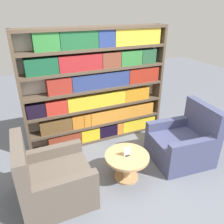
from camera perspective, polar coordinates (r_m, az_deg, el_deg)
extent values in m
plane|color=slate|center=(3.51, 4.91, -17.58)|extent=(14.00, 14.00, 0.00)
cube|color=silver|center=(4.13, -4.45, 6.70)|extent=(2.66, 0.05, 2.13)
cube|color=brown|center=(3.80, -22.61, 3.01)|extent=(0.05, 0.30, 2.13)
cube|color=brown|center=(4.61, 11.70, 8.29)|extent=(0.05, 0.30, 2.13)
cube|color=brown|center=(4.47, -3.44, -6.46)|extent=(2.56, 0.30, 0.05)
cube|color=brown|center=(4.30, -3.56, -2.75)|extent=(2.56, 0.30, 0.05)
cube|color=brown|center=(4.15, -3.69, 1.56)|extent=(2.56, 0.30, 0.05)
cube|color=brown|center=(4.01, -3.83, 6.17)|extent=(2.56, 0.30, 0.05)
cube|color=brown|center=(3.91, -3.98, 11.07)|extent=(2.56, 0.30, 0.05)
cube|color=brown|center=(3.84, -4.15, 16.19)|extent=(2.56, 0.30, 0.05)
cube|color=brown|center=(3.80, -4.32, 21.10)|extent=(2.56, 0.30, 0.05)
cube|color=maroon|center=(4.22, -12.29, -6.87)|extent=(0.60, 0.20, 0.24)
cube|color=gold|center=(4.32, -5.92, -5.55)|extent=(0.37, 0.20, 0.24)
cube|color=black|center=(4.43, -1.31, -4.54)|extent=(0.37, 0.20, 0.24)
cube|color=orange|center=(4.52, 1.65, -3.88)|extent=(0.12, 0.20, 0.24)
cube|color=gold|center=(4.71, 6.59, -2.75)|extent=(0.76, 0.20, 0.24)
cube|color=brown|center=(4.04, -14.49, -3.30)|extent=(0.56, 0.20, 0.24)
cube|color=#C77423|center=(4.10, -9.13, -2.27)|extent=(0.21, 0.20, 0.24)
cube|color=orange|center=(4.14, -6.76, -1.81)|extent=(0.13, 0.20, 0.24)
cube|color=orange|center=(4.39, 2.58, 0.04)|extent=(1.36, 0.20, 0.24)
cube|color=black|center=(3.86, -19.31, 0.51)|extent=(0.30, 0.20, 0.24)
cube|color=red|center=(3.89, -14.41, 1.39)|extent=(0.36, 0.20, 0.24)
cube|color=gold|center=(4.06, -4.07, 3.21)|extent=(1.12, 0.20, 0.24)
cube|color=orange|center=(4.39, 6.12, 4.89)|extent=(0.52, 0.20, 0.24)
cube|color=maroon|center=(3.77, -13.71, 6.78)|extent=(0.40, 0.20, 0.27)
cube|color=navy|center=(3.96, -3.03, 8.39)|extent=(1.07, 0.20, 0.27)
cube|color=maroon|center=(4.33, 7.83, 9.72)|extent=(0.64, 0.20, 0.27)
cube|color=#165132|center=(3.64, -18.00, 11.32)|extent=(0.50, 0.20, 0.26)
cube|color=maroon|center=(3.76, -8.36, 12.70)|extent=(0.73, 0.20, 0.26)
cube|color=brown|center=(3.94, -0.50, 13.56)|extent=(0.35, 0.20, 0.26)
cube|color=#307636|center=(4.11, 4.63, 13.99)|extent=(0.42, 0.20, 0.26)
cube|color=#245133|center=(4.29, 9.05, 14.27)|extent=(0.30, 0.20, 0.26)
cube|color=#2C7634|center=(3.59, -16.93, 17.22)|extent=(0.39, 0.20, 0.28)
cube|color=#1D5831|center=(3.70, -8.76, 18.19)|extent=(0.61, 0.20, 0.28)
cube|color=navy|center=(3.85, -1.80, 18.74)|extent=(0.29, 0.20, 0.28)
cube|color=gold|center=(4.11, 6.38, 19.06)|extent=(0.89, 0.20, 0.28)
cube|color=brown|center=(3.22, -14.07, -17.97)|extent=(0.92, 0.85, 0.44)
cube|color=brown|center=(2.90, -22.78, -12.30)|extent=(0.14, 0.85, 0.54)
cube|color=brown|center=(2.76, -11.73, -18.07)|extent=(0.78, 0.12, 0.16)
cube|color=brown|center=(3.32, -14.65, -9.83)|extent=(0.78, 0.12, 0.16)
cube|color=#42476B|center=(3.96, 17.21, -9.02)|extent=(1.00, 0.94, 0.44)
cube|color=#42476B|center=(3.95, 22.78, -1.85)|extent=(0.23, 0.86, 0.54)
cube|color=#42476B|center=(4.03, 14.09, -3.01)|extent=(0.78, 0.20, 0.16)
cube|color=#42476B|center=(3.53, 20.17, -8.33)|extent=(0.78, 0.20, 0.16)
cylinder|color=tan|center=(3.45, 3.82, -14.26)|extent=(0.12, 0.12, 0.38)
cylinder|color=tan|center=(3.56, 3.74, -16.40)|extent=(0.37, 0.37, 0.03)
cylinder|color=tan|center=(3.32, 3.93, -11.50)|extent=(0.67, 0.67, 0.04)
cube|color=black|center=(3.31, 3.94, -11.15)|extent=(0.07, 0.06, 0.01)
cube|color=silver|center=(3.27, 3.98, -10.20)|extent=(0.11, 0.01, 0.15)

